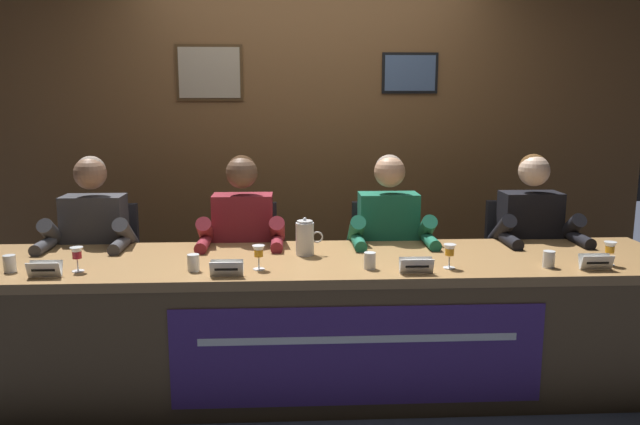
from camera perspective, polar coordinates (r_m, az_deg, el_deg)
The scene contains 24 objects.
ground_plane at distance 3.59m, azimuth 0.00°, elevation -15.46°, with size 12.00×12.00×0.00m, color #383D4C.
wall_back_panelled at distance 4.67m, azimuth -0.91°, elevation 7.18°, with size 5.06×0.14×2.60m.
conference_table at distance 3.29m, azimuth 0.17°, elevation -8.39°, with size 3.86×0.84×0.72m.
chair_far_left at distance 4.16m, azimuth -19.28°, elevation -5.86°, with size 0.44×0.45×0.91m.
panelist_far_left at distance 3.90m, azimuth -20.34°, elevation -2.77°, with size 0.51×0.48×1.24m.
nameplate_far_left at distance 3.26m, azimuth -24.07°, elevation -4.80°, with size 0.16×0.06×0.08m.
juice_glass_far_left at distance 3.29m, azimuth -21.51°, elevation -3.64°, with size 0.06×0.06×0.12m.
water_cup_far_left at distance 3.43m, azimuth -26.71°, elevation -4.31°, with size 0.06×0.06×0.08m.
chair_center_left at distance 4.00m, azimuth -6.87°, elevation -5.97°, with size 0.44×0.45×0.91m.
panelist_center_left at distance 3.73m, azimuth -7.17°, elevation -2.77°, with size 0.51×0.48×1.24m.
nameplate_center_left at distance 3.02m, azimuth -8.62°, elevation -5.13°, with size 0.16×0.06×0.08m.
juice_glass_center_left at distance 3.11m, azimuth -5.69°, elevation -3.73°, with size 0.06×0.06×0.12m.
water_cup_center_left at distance 3.15m, azimuth -11.60°, elevation -4.64°, with size 0.06×0.06×0.08m.
chair_center_right at distance 4.03m, azimuth 5.93°, elevation -5.80°, with size 0.44×0.45×0.91m.
panelist_center_right at distance 3.77m, azimuth 6.47°, elevation -2.61°, with size 0.51×0.48×1.24m.
nameplate_center_right at distance 3.07m, azimuth 8.88°, elevation -4.87°, with size 0.16×0.06×0.08m.
juice_glass_center_right at distance 3.19m, azimuth 11.87°, elevation -3.55°, with size 0.06×0.06×0.12m.
water_cup_center_right at distance 3.13m, azimuth 4.62°, elevation -4.53°, with size 0.06×0.06×0.08m.
chair_far_right at distance 4.26m, azimuth 17.91°, elevation -5.38°, with size 0.44×0.45×0.91m.
panelist_far_right at distance 4.01m, azimuth 19.13°, elevation -2.34°, with size 0.51×0.48×1.24m.
nameplate_far_right at distance 3.40m, azimuth 24.11°, elevation -4.19°, with size 0.16×0.06×0.08m.
juice_glass_far_right at distance 3.51m, azimuth 25.18°, elevation -3.07°, with size 0.06×0.06×0.12m.
water_cup_far_right at distance 3.36m, azimuth 20.35°, elevation -4.14°, with size 0.06×0.06×0.08m.
water_pitcher_central at distance 3.38m, azimuth -1.38°, elevation -2.37°, with size 0.15×0.10×0.21m.
Camera 1 is at (-0.16, -3.22, 1.57)m, focal length 34.68 mm.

